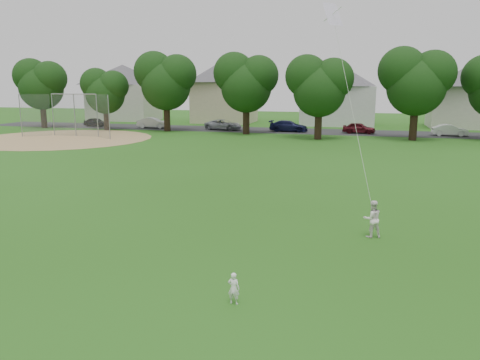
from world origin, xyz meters
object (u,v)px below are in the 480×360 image
(baseball_backstop, at_px, (72,116))
(older_boy, at_px, (372,219))
(toddler, at_px, (234,288))
(kite, at_px, (353,113))

(baseball_backstop, bearing_deg, older_boy, -40.68)
(baseball_backstop, bearing_deg, toddler, -50.36)
(toddler, height_order, baseball_backstop, baseball_backstop)
(toddler, distance_m, kite, 8.35)
(toddler, xyz_separation_m, kite, (2.51, 6.87, 4.04))
(toddler, height_order, kite, kite)
(toddler, xyz_separation_m, baseball_backstop, (-26.74, 32.28, 1.78))
(toddler, relative_size, older_boy, 0.62)
(older_boy, relative_size, baseball_backstop, 0.14)
(baseball_backstop, bearing_deg, kite, -40.99)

